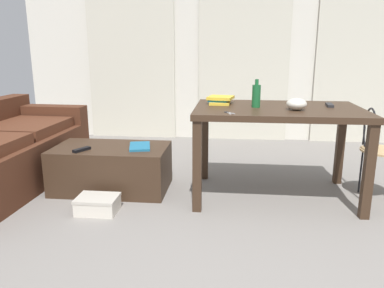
% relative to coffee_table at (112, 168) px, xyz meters
% --- Properties ---
extents(ground_plane, '(8.51, 8.51, 0.00)m').
position_rel_coffee_table_xyz_m(ground_plane, '(1.23, 0.06, -0.20)').
color(ground_plane, gray).
extents(wall_back, '(6.19, 0.10, 2.50)m').
position_rel_coffee_table_xyz_m(wall_back, '(1.23, 2.23, 1.04)').
color(wall_back, silver).
rests_on(wall_back, ground).
extents(curtains, '(4.40, 0.03, 2.10)m').
position_rel_coffee_table_xyz_m(curtains, '(1.23, 2.15, 0.85)').
color(curtains, beige).
rests_on(curtains, ground).
extents(coffee_table, '(1.03, 0.59, 0.41)m').
position_rel_coffee_table_xyz_m(coffee_table, '(0.00, 0.00, 0.00)').
color(coffee_table, '#382619').
rests_on(coffee_table, ground).
extents(craft_table, '(1.40, 0.90, 0.79)m').
position_rel_coffee_table_xyz_m(craft_table, '(1.48, -0.01, 0.49)').
color(craft_table, '#382619').
rests_on(craft_table, ground).
extents(wire_chair, '(0.38, 0.39, 0.80)m').
position_rel_coffee_table_xyz_m(wire_chair, '(2.32, 0.01, 0.30)').
color(wire_chair, tan).
rests_on(wire_chair, ground).
extents(bottle_near, '(0.07, 0.07, 0.24)m').
position_rel_coffee_table_xyz_m(bottle_near, '(1.29, -0.02, 0.69)').
color(bottle_near, '#195B2D').
rests_on(bottle_near, craft_table).
extents(bowl, '(0.16, 0.16, 0.10)m').
position_rel_coffee_table_xyz_m(bowl, '(1.61, -0.13, 0.64)').
color(bowl, beige).
rests_on(bowl, craft_table).
extents(book_stack, '(0.25, 0.29, 0.07)m').
position_rel_coffee_table_xyz_m(book_stack, '(0.98, 0.16, 0.62)').
color(book_stack, gold).
rests_on(book_stack, craft_table).
extents(tv_remote_on_table, '(0.07, 0.18, 0.02)m').
position_rel_coffee_table_xyz_m(tv_remote_on_table, '(1.93, 0.10, 0.60)').
color(tv_remote_on_table, '#232326').
rests_on(tv_remote_on_table, craft_table).
extents(scissors, '(0.09, 0.11, 0.00)m').
position_rel_coffee_table_xyz_m(scissors, '(1.06, -0.33, 0.59)').
color(scissors, '#9EA0A5').
rests_on(scissors, craft_table).
extents(tv_remote_primary, '(0.12, 0.17, 0.02)m').
position_rel_coffee_table_xyz_m(tv_remote_primary, '(-0.21, -0.17, 0.22)').
color(tv_remote_primary, black).
rests_on(tv_remote_primary, coffee_table).
extents(magazine, '(0.24, 0.33, 0.02)m').
position_rel_coffee_table_xyz_m(magazine, '(0.27, 0.00, 0.21)').
color(magazine, '#1E668C').
rests_on(magazine, coffee_table).
extents(shoebox, '(0.32, 0.25, 0.13)m').
position_rel_coffee_table_xyz_m(shoebox, '(0.04, -0.52, -0.14)').
color(shoebox, beige).
rests_on(shoebox, ground).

